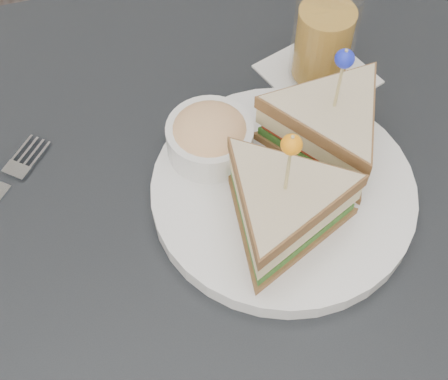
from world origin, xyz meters
TOP-DOWN VIEW (x-y plane):
  - table at (0.00, 0.00)m, footprint 0.80×0.80m
  - plate_meal at (0.08, 0.02)m, footprint 0.31×0.29m
  - drink_set at (0.17, 0.17)m, footprint 0.14×0.14m

SIDE VIEW (x-z plane):
  - table at x=0.00m, z-range 0.30..1.05m
  - plate_meal at x=0.08m, z-range 0.71..0.87m
  - drink_set at x=0.17m, z-range 0.74..0.88m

